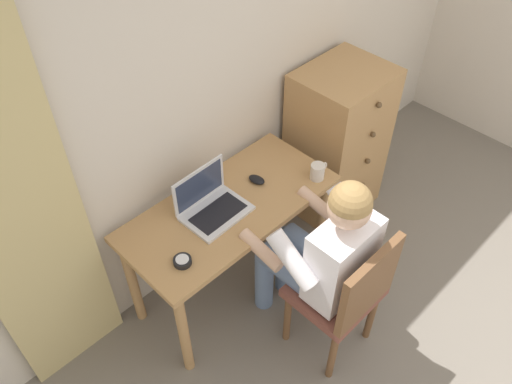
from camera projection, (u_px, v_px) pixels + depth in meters
The scene contains 10 objects.
wall_back at pixel (232, 68), 2.75m from camera, with size 4.80×0.05×2.50m, color beige.
curtain_panel at pixel (23, 223), 2.19m from camera, with size 0.53×0.03×2.17m, color #CCB77A.
desk at pixel (230, 220), 2.84m from camera, with size 1.20×0.56×0.73m.
dresser at pixel (337, 143), 3.42m from camera, with size 0.56×0.51×1.08m.
chair at pixel (346, 293), 2.62m from camera, with size 0.42×0.40×0.90m.
person_seated at pixel (321, 251), 2.59m from camera, with size 0.53×0.59×1.22m.
laptop at pixel (211, 204), 2.70m from camera, with size 0.35×0.26×0.24m.
computer_mouse at pixel (257, 180), 2.88m from camera, with size 0.06×0.10×0.03m, color black.
desk_clock at pixel (182, 261), 2.47m from camera, with size 0.09×0.09×0.03m.
coffee_mug at pixel (318, 171), 2.88m from camera, with size 0.12×0.08×0.09m.
Camera 1 is at (-1.62, 0.39, 2.72)m, focal length 36.26 mm.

